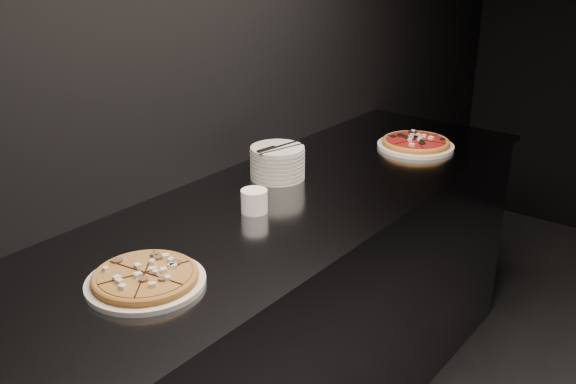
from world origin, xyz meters
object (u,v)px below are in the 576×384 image
Objects in this scene: plate_stack at (277,162)px; cutlery at (276,148)px; counter at (284,318)px; pizza_tomato at (416,143)px; pizza_mushroom at (145,278)px; ramekin at (254,200)px.

cutlery reaches higher than plate_stack.
counter is at bearing -36.65° from cutlery.
plate_stack reaches higher than counter.
pizza_tomato is 1.68× the size of plate_stack.
pizza_tomato is at bearing 89.15° from pizza_mushroom.
cutlery is (0.01, -0.01, 0.06)m from plate_stack.
plate_stack is (-0.22, 0.81, 0.04)m from pizza_mushroom.
ramekin reaches higher than pizza_mushroom.
pizza_tomato is at bearing 77.98° from cutlery.
counter is 12.04× the size of cutlery.
ramekin is (-0.08, 0.52, 0.02)m from pizza_mushroom.
pizza_tomato is 3.84× the size of ramekin.
cutlery is 0.31m from ramekin.
cutlery reaches higher than ramekin.
ramekin is (-0.02, -0.13, 0.50)m from counter.
pizza_mushroom is 0.94× the size of pizza_tomato.
ramekin is (0.13, -0.27, -0.08)m from cutlery.
cutlery is at bearing 135.63° from counter.
pizza_tomato is at bearing 69.21° from plate_stack.
cutlery is at bearing 115.00° from ramekin.
pizza_tomato is 0.92m from ramekin.
plate_stack reaches higher than ramekin.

